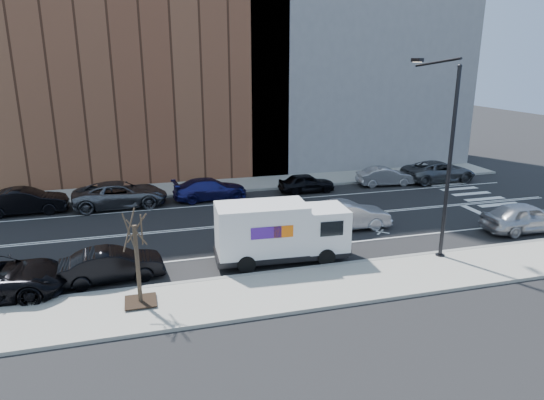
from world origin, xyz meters
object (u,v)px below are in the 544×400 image
driving_sedan (347,215)px  near_parked_front (525,217)px  far_parked_b (26,201)px  fedex_van (280,231)px

driving_sedan → near_parked_front: bearing=-106.8°
far_parked_b → driving_sedan: (18.00, -7.92, -0.01)m
driving_sedan → near_parked_front: 9.79m
far_parked_b → near_parked_front: 29.43m
fedex_van → near_parked_front: bearing=4.2°
fedex_van → near_parked_front: fedex_van is taller
fedex_van → far_parked_b: bearing=142.5°
fedex_van → driving_sedan: size_ratio=1.33×
fedex_van → near_parked_front: 14.25m
near_parked_front → fedex_van: bearing=92.0°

